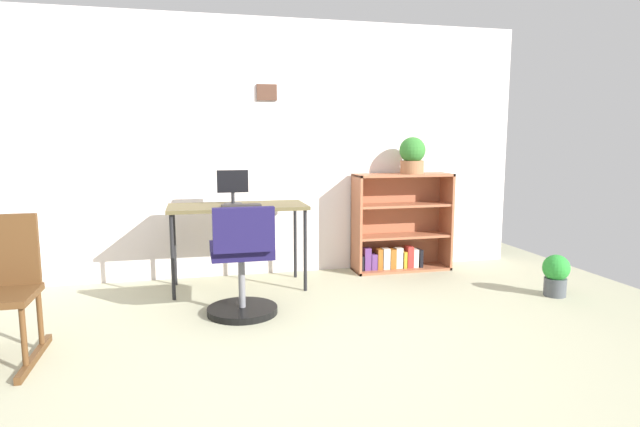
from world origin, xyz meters
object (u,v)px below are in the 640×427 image
object	(u,v)px
potted_plant_on_shelf	(412,155)
potted_plant_floor	(556,274)
desk	(238,212)
monitor	(233,186)
bookshelf_low	(399,227)
keyboard	(241,205)
office_chair	(242,268)

from	to	relation	value
potted_plant_on_shelf	potted_plant_floor	bearing A→B (deg)	-52.98
desk	monitor	xyz separation A→B (m)	(-0.03, 0.04, 0.22)
bookshelf_low	potted_plant_floor	xyz separation A→B (m)	(0.92, -1.15, -0.24)
desk	potted_plant_on_shelf	distance (m)	1.77
potted_plant_on_shelf	keyboard	bearing A→B (deg)	-168.15
monitor	potted_plant_on_shelf	distance (m)	1.76
desk	potted_plant_on_shelf	world-z (taller)	potted_plant_on_shelf
monitor	potted_plant_on_shelf	size ratio (longest dim) A/B	0.84
monitor	office_chair	xyz separation A→B (m)	(-0.00, -0.79, -0.52)
office_chair	monitor	bearing A→B (deg)	89.83
office_chair	potted_plant_on_shelf	size ratio (longest dim) A/B	2.35
monitor	bookshelf_low	bearing A→B (deg)	9.04
bookshelf_low	office_chair	bearing A→B (deg)	-147.37
desk	monitor	world-z (taller)	monitor
keyboard	bookshelf_low	xyz separation A→B (m)	(1.58, 0.41, -0.31)
bookshelf_low	potted_plant_on_shelf	xyz separation A→B (m)	(0.10, -0.06, 0.71)
monitor	keyboard	bearing A→B (deg)	-69.70
bookshelf_low	potted_plant_on_shelf	size ratio (longest dim) A/B	2.72
monitor	potted_plant_on_shelf	bearing A→B (deg)	6.58
keyboard	office_chair	world-z (taller)	office_chair
desk	keyboard	xyz separation A→B (m)	(0.02, -0.12, 0.07)
monitor	potted_plant_floor	world-z (taller)	monitor
desk	keyboard	world-z (taller)	keyboard
potted_plant_on_shelf	potted_plant_floor	xyz separation A→B (m)	(0.82, -1.09, -0.95)
keyboard	potted_plant_on_shelf	xyz separation A→B (m)	(1.67, 0.35, 0.39)
monitor	bookshelf_low	size ratio (longest dim) A/B	0.31
monitor	office_chair	world-z (taller)	monitor
desk	bookshelf_low	distance (m)	1.64
potted_plant_floor	office_chair	bearing A→B (deg)	177.69
office_chair	potted_plant_on_shelf	xyz separation A→B (m)	(1.73, 0.99, 0.77)
office_chair	potted_plant_floor	world-z (taller)	office_chair
potted_plant_floor	desk	bearing A→B (deg)	161.28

